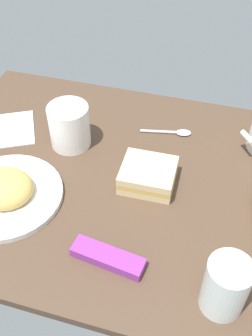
{
  "coord_description": "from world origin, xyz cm",
  "views": [
    {
      "loc": [
        -16.23,
        56.37,
        63.08
      ],
      "look_at": [
        0.0,
        0.0,
        5.0
      ],
      "focal_mm": 42.76,
      "sensor_mm": 36.0,
      "label": 1
    }
  ],
  "objects_px": {
    "coffee_mug_milky": "(69,125)",
    "paper_napkin": "(7,130)",
    "glass_of_milk": "(225,288)",
    "spoon": "(174,132)",
    "sandwich_main": "(148,176)",
    "plate_of_food": "(5,192)",
    "snack_bar": "(108,257)"
  },
  "relations": [
    {
      "from": "coffee_mug_milky",
      "to": "paper_napkin",
      "type": "xyz_separation_m",
      "value": [
        0.17,
        0.0,
        -0.05
      ]
    },
    {
      "from": "glass_of_milk",
      "to": "paper_napkin",
      "type": "bearing_deg",
      "value": -28.96
    },
    {
      "from": "coffee_mug_milky",
      "to": "spoon",
      "type": "height_order",
      "value": "coffee_mug_milky"
    },
    {
      "from": "glass_of_milk",
      "to": "spoon",
      "type": "height_order",
      "value": "glass_of_milk"
    },
    {
      "from": "sandwich_main",
      "to": "spoon",
      "type": "relative_size",
      "value": 0.92
    },
    {
      "from": "plate_of_food",
      "to": "spoon",
      "type": "height_order",
      "value": "plate_of_food"
    },
    {
      "from": "coffee_mug_milky",
      "to": "glass_of_milk",
      "type": "height_order",
      "value": "glass_of_milk"
    },
    {
      "from": "glass_of_milk",
      "to": "snack_bar",
      "type": "relative_size",
      "value": 0.8
    },
    {
      "from": "sandwich_main",
      "to": "glass_of_milk",
      "type": "height_order",
      "value": "glass_of_milk"
    },
    {
      "from": "coffee_mug_milky",
      "to": "glass_of_milk",
      "type": "xyz_separation_m",
      "value": [
        -0.38,
        0.3,
        -0.0
      ]
    },
    {
      "from": "sandwich_main",
      "to": "snack_bar",
      "type": "relative_size",
      "value": 0.85
    },
    {
      "from": "snack_bar",
      "to": "paper_napkin",
      "type": "bearing_deg",
      "value": -31.08
    },
    {
      "from": "glass_of_milk",
      "to": "snack_bar",
      "type": "height_order",
      "value": "glass_of_milk"
    },
    {
      "from": "plate_of_food",
      "to": "sandwich_main",
      "type": "xyz_separation_m",
      "value": [
        -0.26,
        -0.12,
        0.0
      ]
    },
    {
      "from": "plate_of_food",
      "to": "spoon",
      "type": "bearing_deg",
      "value": -134.42
    },
    {
      "from": "glass_of_milk",
      "to": "paper_napkin",
      "type": "height_order",
      "value": "glass_of_milk"
    },
    {
      "from": "plate_of_food",
      "to": "coffee_mug_milky",
      "type": "distance_m",
      "value": 0.21
    },
    {
      "from": "sandwich_main",
      "to": "spoon",
      "type": "bearing_deg",
      "value": -97.03
    },
    {
      "from": "glass_of_milk",
      "to": "paper_napkin",
      "type": "xyz_separation_m",
      "value": [
        0.54,
        -0.3,
        -0.05
      ]
    },
    {
      "from": "sandwich_main",
      "to": "paper_napkin",
      "type": "bearing_deg",
      "value": -11.49
    },
    {
      "from": "spoon",
      "to": "paper_napkin",
      "type": "xyz_separation_m",
      "value": [
        0.39,
        0.1,
        -0.0
      ]
    },
    {
      "from": "plate_of_food",
      "to": "glass_of_milk",
      "type": "distance_m",
      "value": 0.46
    },
    {
      "from": "plate_of_food",
      "to": "paper_napkin",
      "type": "xyz_separation_m",
      "value": [
        0.1,
        -0.19,
        -0.02
      ]
    },
    {
      "from": "plate_of_food",
      "to": "snack_bar",
      "type": "height_order",
      "value": "plate_of_food"
    },
    {
      "from": "plate_of_food",
      "to": "snack_bar",
      "type": "distance_m",
      "value": 0.26
    },
    {
      "from": "spoon",
      "to": "plate_of_food",
      "type": "bearing_deg",
      "value": 45.58
    },
    {
      "from": "spoon",
      "to": "snack_bar",
      "type": "bearing_deg",
      "value": 83.42
    },
    {
      "from": "sandwich_main",
      "to": "plate_of_food",
      "type": "bearing_deg",
      "value": 23.91
    },
    {
      "from": "spoon",
      "to": "sandwich_main",
      "type": "bearing_deg",
      "value": 82.97
    },
    {
      "from": "spoon",
      "to": "snack_bar",
      "type": "distance_m",
      "value": 0.38
    },
    {
      "from": "plate_of_food",
      "to": "glass_of_milk",
      "type": "height_order",
      "value": "glass_of_milk"
    },
    {
      "from": "glass_of_milk",
      "to": "spoon",
      "type": "bearing_deg",
      "value": -68.85
    }
  ]
}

